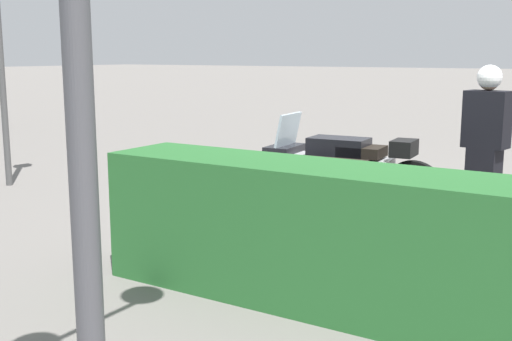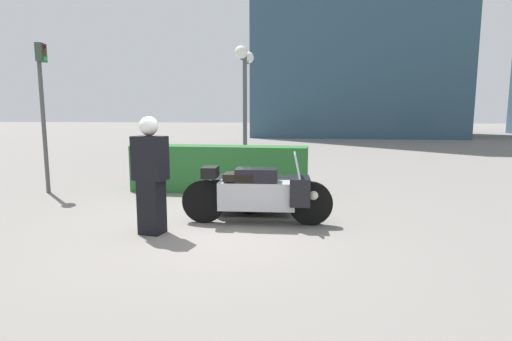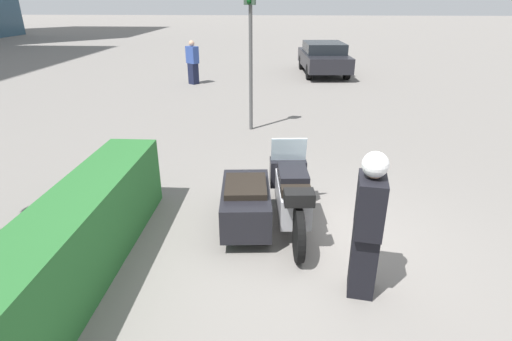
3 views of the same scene
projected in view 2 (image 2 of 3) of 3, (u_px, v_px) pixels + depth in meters
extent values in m
plane|color=slate|center=(210.00, 227.00, 6.38)|extent=(160.00, 160.00, 0.00)
cylinder|color=black|center=(310.00, 203.00, 6.47)|extent=(0.72, 0.16, 0.72)
cylinder|color=black|center=(204.00, 201.00, 6.61)|extent=(0.72, 0.16, 0.72)
cylinder|color=black|center=(250.00, 198.00, 7.24)|extent=(0.56, 0.14, 0.56)
cube|color=#B7B7BC|center=(257.00, 195.00, 6.52)|extent=(1.27, 0.53, 0.45)
cube|color=black|center=(257.00, 176.00, 6.48)|extent=(0.71, 0.46, 0.24)
cube|color=black|center=(239.00, 177.00, 6.50)|extent=(0.53, 0.45, 0.12)
cube|color=black|center=(300.00, 191.00, 6.45)|extent=(0.37, 0.61, 0.44)
cube|color=silver|center=(297.00, 165.00, 6.40)|extent=(0.16, 0.57, 0.40)
sphere|color=white|center=(313.00, 195.00, 6.45)|extent=(0.18, 0.18, 0.18)
cube|color=black|center=(253.00, 191.00, 7.22)|extent=(1.45, 0.80, 0.50)
sphere|color=black|center=(286.00, 190.00, 7.17)|extent=(0.48, 0.48, 0.48)
cube|color=black|center=(253.00, 175.00, 7.18)|extent=(0.81, 0.65, 0.09)
cube|color=black|center=(210.00, 172.00, 6.53)|extent=(0.27, 0.41, 0.18)
cube|color=black|center=(152.00, 207.00, 6.00)|extent=(0.38, 0.34, 0.82)
cube|color=black|center=(150.00, 158.00, 5.89)|extent=(0.52, 0.36, 0.65)
sphere|color=tan|center=(149.00, 129.00, 5.83)|extent=(0.22, 0.22, 0.22)
sphere|color=white|center=(149.00, 126.00, 5.83)|extent=(0.28, 0.28, 0.28)
cube|color=#28662D|center=(219.00, 169.00, 9.25)|extent=(4.07, 0.76, 1.07)
cylinder|color=#4C4C51|center=(245.00, 117.00, 11.38)|extent=(0.12, 0.12, 3.41)
cylinder|color=#4C4C51|center=(245.00, 61.00, 11.16)|extent=(0.05, 1.04, 0.05)
sphere|color=white|center=(248.00, 58.00, 11.65)|extent=(0.34, 0.34, 0.34)
sphere|color=white|center=(241.00, 52.00, 10.63)|extent=(0.34, 0.34, 0.34)
sphere|color=#4C4C51|center=(245.00, 53.00, 11.13)|extent=(0.12, 0.12, 0.12)
cylinder|color=#4C4C4C|center=(44.00, 129.00, 9.01)|extent=(0.09, 0.09, 2.94)
cube|color=#334738|center=(41.00, 53.00, 8.78)|extent=(0.18, 0.28, 0.40)
sphere|color=#410707|center=(44.00, 46.00, 8.77)|extent=(0.11, 0.11, 0.11)
sphere|color=#462D06|center=(44.00, 53.00, 8.78)|extent=(0.11, 0.11, 0.11)
sphere|color=green|center=(45.00, 59.00, 8.80)|extent=(0.11, 0.11, 0.11)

